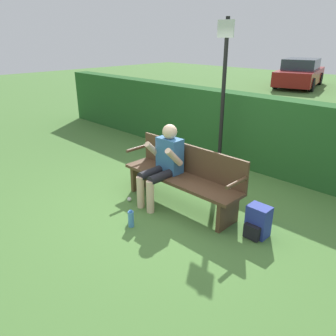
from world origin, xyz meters
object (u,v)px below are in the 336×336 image
(park_bench, at_px, (183,175))
(person_seated, at_px, (164,161))
(water_bottle, at_px, (131,219))
(signpost, at_px, (223,90))
(parked_car, at_px, (300,74))
(backpack, at_px, (258,222))

(park_bench, bearing_deg, person_seated, -151.00)
(person_seated, bearing_deg, water_bottle, -75.80)
(water_bottle, height_order, signpost, signpost)
(park_bench, xyz_separation_m, person_seated, (-0.26, -0.14, 0.19))
(signpost, bearing_deg, water_bottle, -80.75)
(signpost, distance_m, parked_car, 12.11)
(water_bottle, bearing_deg, parked_car, 106.18)
(person_seated, xyz_separation_m, signpost, (-0.20, 1.66, 0.83))
(backpack, relative_size, parked_car, 0.09)
(park_bench, xyz_separation_m, parked_car, (-4.11, 13.03, 0.17))
(backpack, distance_m, parked_car, 14.08)
(backpack, distance_m, signpost, 2.61)
(backpack, distance_m, water_bottle, 1.63)
(park_bench, distance_m, backpack, 1.27)
(person_seated, relative_size, backpack, 2.89)
(park_bench, relative_size, person_seated, 1.65)
(person_seated, bearing_deg, backpack, 6.32)
(park_bench, bearing_deg, parked_car, 107.52)
(backpack, bearing_deg, person_seated, -173.68)
(park_bench, distance_m, water_bottle, 1.03)
(person_seated, bearing_deg, parked_car, 106.30)
(park_bench, bearing_deg, water_bottle, -93.20)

